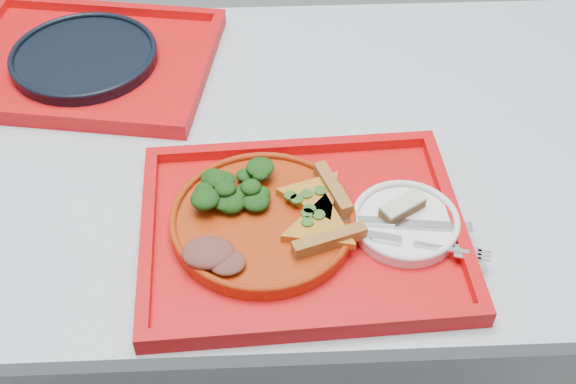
# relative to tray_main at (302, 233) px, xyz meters

# --- Properties ---
(ground) EXTENTS (10.00, 10.00, 0.00)m
(ground) POSITION_rel_tray_main_xyz_m (-0.11, 0.21, -0.76)
(ground) COLOR gray
(ground) RESTS_ON ground
(table) EXTENTS (1.60, 0.80, 0.75)m
(table) POSITION_rel_tray_main_xyz_m (-0.11, 0.21, -0.08)
(table) COLOR #A4B0B8
(table) RESTS_ON ground
(tray_main) EXTENTS (0.47, 0.37, 0.01)m
(tray_main) POSITION_rel_tray_main_xyz_m (0.00, 0.00, 0.00)
(tray_main) COLOR red
(tray_main) RESTS_ON table
(tray_far) EXTENTS (0.50, 0.42, 0.01)m
(tray_far) POSITION_rel_tray_main_xyz_m (-0.37, 0.42, 0.00)
(tray_far) COLOR red
(tray_far) RESTS_ON table
(dinner_plate) EXTENTS (0.26, 0.26, 0.02)m
(dinner_plate) POSITION_rel_tray_main_xyz_m (-0.05, 0.01, 0.02)
(dinner_plate) COLOR #9D290A
(dinner_plate) RESTS_ON tray_main
(side_plate) EXTENTS (0.15, 0.15, 0.01)m
(side_plate) POSITION_rel_tray_main_xyz_m (0.14, 0.00, 0.01)
(side_plate) COLOR white
(side_plate) RESTS_ON tray_main
(navy_plate) EXTENTS (0.26, 0.26, 0.02)m
(navy_plate) POSITION_rel_tray_main_xyz_m (-0.37, 0.42, 0.01)
(navy_plate) COLOR black
(navy_plate) RESTS_ON tray_far
(pizza_slice_a) EXTENTS (0.14, 0.15, 0.02)m
(pizza_slice_a) POSITION_rel_tray_main_xyz_m (0.02, -0.02, 0.03)
(pizza_slice_a) COLOR gold
(pizza_slice_a) RESTS_ON dinner_plate
(pizza_slice_b) EXTENTS (0.14, 0.13, 0.02)m
(pizza_slice_b) POSITION_rel_tray_main_xyz_m (0.02, 0.04, 0.03)
(pizza_slice_b) COLOR gold
(pizza_slice_b) RESTS_ON dinner_plate
(salad_heap) EXTENTS (0.10, 0.08, 0.05)m
(salad_heap) POSITION_rel_tray_main_xyz_m (-0.10, 0.05, 0.05)
(salad_heap) COLOR black
(salad_heap) RESTS_ON dinner_plate
(meat_portion) EXTENTS (0.07, 0.06, 0.02)m
(meat_portion) POSITION_rel_tray_main_xyz_m (-0.13, -0.06, 0.03)
(meat_portion) COLOR brown
(meat_portion) RESTS_ON dinner_plate
(dessert_bar) EXTENTS (0.07, 0.06, 0.02)m
(dessert_bar) POSITION_rel_tray_main_xyz_m (0.14, 0.02, 0.03)
(dessert_bar) COLOR #493018
(dessert_bar) RESTS_ON side_plate
(knife) EXTENTS (0.19, 0.04, 0.01)m
(knife) POSITION_rel_tray_main_xyz_m (0.14, -0.01, 0.02)
(knife) COLOR silver
(knife) RESTS_ON side_plate
(fork) EXTENTS (0.18, 0.07, 0.01)m
(fork) POSITION_rel_tray_main_xyz_m (0.15, -0.04, 0.02)
(fork) COLOR silver
(fork) RESTS_ON side_plate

